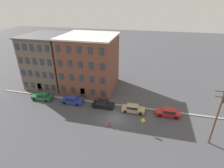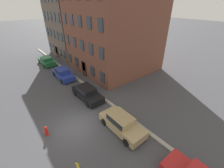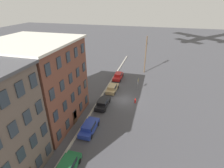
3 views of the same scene
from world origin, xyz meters
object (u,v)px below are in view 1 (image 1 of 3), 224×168
object	(u,v)px
car_black	(103,104)
car_tan	(133,108)
caution_sign	(143,122)
utility_pole	(218,114)
fire_hydrant	(109,124)
car_blue	(72,100)
car_green	(42,96)
car_red	(168,112)

from	to	relation	value
car_black	car_tan	distance (m)	6.10
caution_sign	utility_pole	bearing A→B (deg)	-2.48
utility_pole	fire_hydrant	size ratio (longest dim) A/B	9.93
car_tan	car_black	bearing A→B (deg)	178.36
car_blue	car_black	size ratio (longest dim) A/B	1.00
car_tan	caution_sign	xyz separation A→B (m)	(2.20, -5.06, 1.03)
car_tan	utility_pole	world-z (taller)	utility_pole
car_blue	fire_hydrant	bearing A→B (deg)	-29.99
caution_sign	car_green	bearing A→B (deg)	167.00
car_tan	car_blue	bearing A→B (deg)	179.42
fire_hydrant	car_tan	bearing A→B (deg)	57.55
car_green	car_black	distance (m)	13.73
car_green	car_blue	size ratio (longest dim) A/B	1.00
utility_pole	car_black	bearing A→B (deg)	162.93
car_black	caution_sign	world-z (taller)	caution_sign
caution_sign	utility_pole	xyz separation A→B (m)	(10.19, -0.44, 3.57)
car_red	utility_pole	size ratio (longest dim) A/B	0.46
car_green	caution_sign	distance (m)	22.63
car_black	car_tan	bearing A→B (deg)	-1.64
car_tan	fire_hydrant	size ratio (longest dim) A/B	4.58
fire_hydrant	car_blue	bearing A→B (deg)	150.01
car_blue	car_black	world-z (taller)	same
car_black	utility_pole	bearing A→B (deg)	-17.07
car_tan	utility_pole	bearing A→B (deg)	-23.95
fire_hydrant	car_green	bearing A→B (deg)	161.93
car_black	car_red	world-z (taller)	same
car_green	car_blue	distance (m)	6.95
car_blue	utility_pole	xyz separation A→B (m)	(25.26, -5.63, 4.60)
car_green	caution_sign	bearing A→B (deg)	-13.00
car_black	fire_hydrant	size ratio (longest dim) A/B	4.58
car_blue	car_tan	xyz separation A→B (m)	(12.88, -0.13, 0.00)
car_tan	fire_hydrant	world-z (taller)	car_tan
car_red	caution_sign	xyz separation A→B (m)	(-4.41, -5.32, 1.03)
car_black	car_tan	size ratio (longest dim) A/B	1.00
car_red	caution_sign	bearing A→B (deg)	-129.68
car_green	car_blue	world-z (taller)	same
car_blue	utility_pole	distance (m)	26.29
car_green	car_red	size ratio (longest dim) A/B	1.00
utility_pole	caution_sign	bearing A→B (deg)	177.52
car_tan	caution_sign	distance (m)	5.61
car_black	caution_sign	bearing A→B (deg)	-32.26
caution_sign	fire_hydrant	size ratio (longest dim) A/B	2.76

